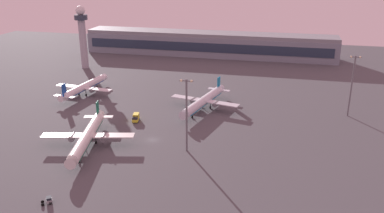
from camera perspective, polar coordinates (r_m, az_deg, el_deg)
name	(u,v)px	position (r m, az deg, el deg)	size (l,w,h in m)	color
ground_plane	(153,140)	(155.21, -5.61, -4.72)	(416.00, 416.00, 0.00)	#4C4C51
terminal_building	(209,44)	(291.32, 2.36, 8.85)	(177.24, 22.40, 16.40)	gray
control_tower	(82,33)	(262.23, -15.28, 10.05)	(8.00, 8.00, 38.53)	#A8A8B2
airplane_taxiway_distant	(88,136)	(152.51, -14.57, -4.02)	(34.05, 43.45, 11.25)	silver
airplane_mid_apron	(204,101)	(184.20, 1.73, 0.83)	(33.02, 42.14, 10.91)	silver
airplane_far_stand	(84,87)	(211.91, -15.04, 2.66)	(31.11, 39.89, 10.23)	white
pushback_tug	(49,200)	(123.35, -19.65, -12.38)	(3.55, 3.22, 2.05)	gray
catering_truck	(136,118)	(173.10, -7.96, -1.56)	(3.42, 6.00, 3.05)	yellow
apron_light_central	(187,111)	(140.04, -0.77, -0.65)	(4.80, 0.90, 26.84)	slate
apron_light_east	(352,82)	(185.81, 21.72, 3.20)	(4.80, 0.90, 27.07)	slate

